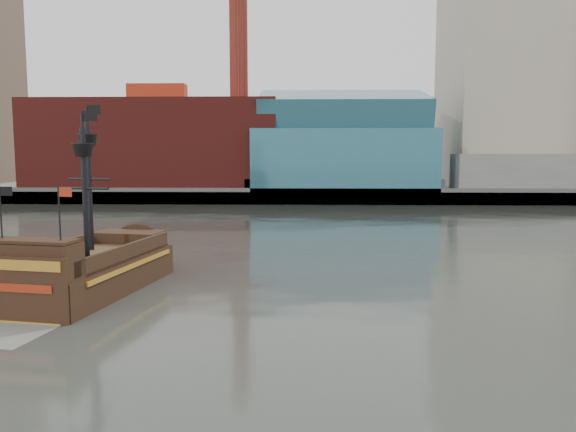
{
  "coord_description": "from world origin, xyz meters",
  "views": [
    {
      "loc": [
        3.61,
        -26.23,
        8.07
      ],
      "look_at": [
        2.53,
        10.22,
        4.0
      ],
      "focal_mm": 35.0,
      "sensor_mm": 36.0,
      "label": 1
    }
  ],
  "objects": [
    {
      "name": "ground",
      "position": [
        0.0,
        0.0,
        0.0
      ],
      "size": [
        400.0,
        400.0,
        0.0
      ],
      "primitive_type": "plane",
      "color": "#2E302A",
      "rests_on": "ground"
    },
    {
      "name": "skyline",
      "position": [
        5.21,
        84.56,
        24.55
      ],
      "size": [
        149.0,
        45.0,
        62.0
      ],
      "color": "brown",
      "rests_on": "promenade_far"
    },
    {
      "name": "seawall",
      "position": [
        0.0,
        62.5,
        1.3
      ],
      "size": [
        220.0,
        1.0,
        2.6
      ],
      "primitive_type": "cube",
      "color": "#4C4C49",
      "rests_on": "ground"
    },
    {
      "name": "pirate_ship",
      "position": [
        -8.91,
        5.38,
        1.06
      ],
      "size": [
        7.28,
        16.26,
        11.75
      ],
      "rotation": [
        0.0,
        0.0,
        -0.17
      ],
      "color": "black",
      "rests_on": "ground"
    },
    {
      "name": "promenade_far",
      "position": [
        0.0,
        92.0,
        1.0
      ],
      "size": [
        220.0,
        60.0,
        2.0
      ],
      "primitive_type": "cube",
      "color": "slate",
      "rests_on": "ground"
    }
  ]
}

